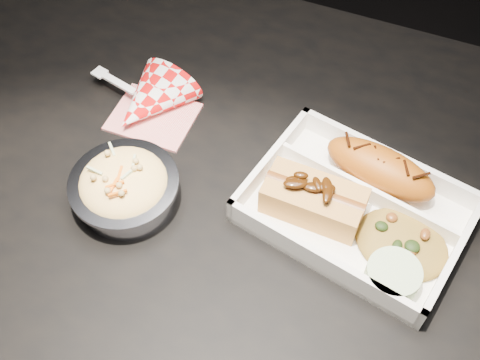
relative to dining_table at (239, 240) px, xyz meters
name	(u,v)px	position (x,y,z in m)	size (l,w,h in m)	color
dining_table	(239,240)	(0.00, 0.00, 0.00)	(1.20, 0.80, 0.75)	black
food_tray	(356,211)	(0.14, 0.04, 0.10)	(0.28, 0.23, 0.04)	white
fried_pastry	(380,169)	(0.15, 0.09, 0.12)	(0.14, 0.06, 0.05)	#A65210
hotdog	(314,198)	(0.09, 0.02, 0.12)	(0.12, 0.06, 0.06)	#C28942
fried_rice_mound	(404,239)	(0.20, 0.01, 0.11)	(0.11, 0.09, 0.03)	olive
cupcake_liner	(392,277)	(0.20, -0.04, 0.11)	(0.06, 0.06, 0.03)	#B2CC9A
foil_coleslaw_cup	(125,186)	(-0.13, -0.05, 0.12)	(0.13, 0.13, 0.07)	silver
napkin_fork	(149,102)	(-0.17, 0.09, 0.11)	(0.16, 0.13, 0.10)	red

